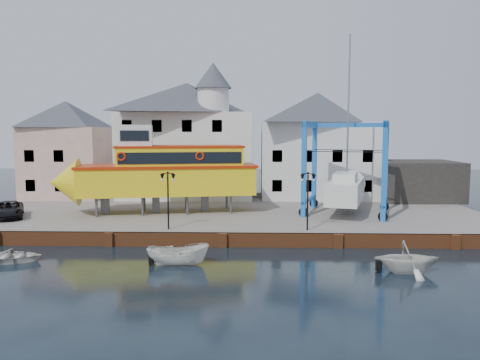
{
  "coord_description": "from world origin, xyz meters",
  "views": [
    {
      "loc": [
        2.16,
        -31.87,
        7.98
      ],
      "look_at": [
        1.0,
        7.0,
        4.0
      ],
      "focal_mm": 35.0,
      "sensor_mm": 36.0,
      "label": 1
    }
  ],
  "objects": [
    {
      "name": "motorboat_d",
      "position": [
        -13.04,
        -4.01,
        0.0
      ],
      "size": [
        4.28,
        3.23,
        0.84
      ],
      "primitive_type": "imported",
      "rotation": [
        0.0,
        0.0,
        1.66
      ],
      "color": "silver",
      "rests_on": "ground"
    },
    {
      "name": "tour_boat",
      "position": [
        -6.33,
        8.2,
        4.58
      ],
      "size": [
        17.89,
        7.21,
        7.59
      ],
      "rotation": [
        0.0,
        0.0,
        0.18
      ],
      "color": "#59595E",
      "rests_on": "hardstanding"
    },
    {
      "name": "motorboat_a",
      "position": [
        -2.4,
        -4.48,
        0.0
      ],
      "size": [
        3.84,
        1.63,
        1.45
      ],
      "primitive_type": "imported",
      "rotation": [
        0.0,
        0.0,
        1.63
      ],
      "color": "silver",
      "rests_on": "ground"
    },
    {
      "name": "shed_dark",
      "position": [
        19.0,
        17.0,
        3.0
      ],
      "size": [
        8.0,
        7.0,
        4.0
      ],
      "primitive_type": "cube",
      "color": "black",
      "rests_on": "hardstanding"
    },
    {
      "name": "building_white_main",
      "position": [
        -4.87,
        18.39,
        7.34
      ],
      "size": [
        14.0,
        8.3,
        14.0
      ],
      "color": "silver",
      "rests_on": "hardstanding"
    },
    {
      "name": "motorboat_c",
      "position": [
        10.91,
        -5.59,
        0.0
      ],
      "size": [
        3.74,
        3.24,
        1.95
      ],
      "primitive_type": "imported",
      "rotation": [
        0.0,
        0.0,
        1.59
      ],
      "color": "silver",
      "rests_on": "ground"
    },
    {
      "name": "lamp_post_right",
      "position": [
        6.0,
        1.2,
        4.17
      ],
      "size": [
        1.12,
        0.32,
        4.2
      ],
      "color": "black",
      "rests_on": "hardstanding"
    },
    {
      "name": "lamp_post_left",
      "position": [
        -4.0,
        1.2,
        4.17
      ],
      "size": [
        1.12,
        0.32,
        4.2
      ],
      "color": "black",
      "rests_on": "hardstanding"
    },
    {
      "name": "building_white_right",
      "position": [
        9.0,
        19.0,
        6.6
      ],
      "size": [
        12.0,
        8.0,
        11.2
      ],
      "color": "silver",
      "rests_on": "hardstanding"
    },
    {
      "name": "hardstanding",
      "position": [
        0.0,
        11.0,
        0.5
      ],
      "size": [
        44.0,
        22.0,
        1.0
      ],
      "primitive_type": "cube",
      "color": "slate",
      "rests_on": "ground"
    },
    {
      "name": "travel_lift",
      "position": [
        10.3,
        8.95,
        3.53
      ],
      "size": [
        8.36,
        10.36,
        15.19
      ],
      "rotation": [
        0.0,
        0.0,
        -0.29
      ],
      "color": "blue",
      "rests_on": "hardstanding"
    },
    {
      "name": "ground",
      "position": [
        0.0,
        0.0,
        0.0
      ],
      "size": [
        140.0,
        140.0,
        0.0
      ],
      "primitive_type": "plane",
      "color": "black",
      "rests_on": "ground"
    },
    {
      "name": "quay_wall",
      "position": [
        -0.0,
        0.1,
        0.5
      ],
      "size": [
        44.0,
        0.47,
        1.0
      ],
      "color": "brown",
      "rests_on": "ground"
    },
    {
      "name": "building_pink",
      "position": [
        -18.0,
        18.0,
        6.15
      ],
      "size": [
        8.0,
        7.0,
        10.3
      ],
      "color": "tan",
      "rests_on": "hardstanding"
    },
    {
      "name": "van",
      "position": [
        -17.96,
        5.33,
        1.67
      ],
      "size": [
        4.04,
        5.3,
        1.34
      ],
      "primitive_type": "imported",
      "rotation": [
        0.0,
        0.0,
        0.44
      ],
      "color": "black",
      "rests_on": "hardstanding"
    }
  ]
}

